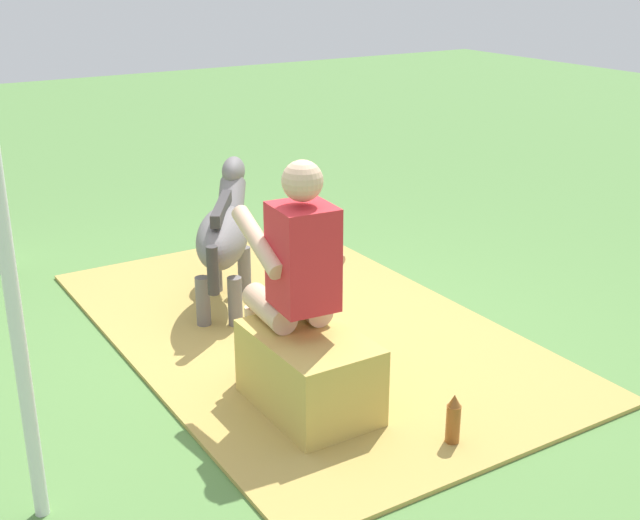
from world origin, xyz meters
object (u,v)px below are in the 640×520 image
pony_standing (224,232)px  tent_pole_left (5,247)px  hay_bale (309,374)px  person_seated (294,272)px  soda_bottle (453,421)px

pony_standing → tent_pole_left: tent_pole_left is taller
hay_bale → pony_standing: size_ratio=0.61×
person_seated → soda_bottle: 1.07m
soda_bottle → pony_standing: bearing=4.5°
pony_standing → tent_pole_left: (-1.59, 1.63, 0.68)m
hay_bale → tent_pole_left: (-0.12, 1.38, 0.98)m
tent_pole_left → person_seated: bearing=-78.7°
pony_standing → tent_pole_left: bearing=134.2°
person_seated → soda_bottle: bearing=-153.1°
hay_bale → pony_standing: pony_standing is taller
hay_bale → soda_bottle: hay_bale is taller
soda_bottle → tent_pole_left: tent_pole_left is taller
soda_bottle → person_seated: bearing=26.9°
person_seated → soda_bottle: person_seated is taller
pony_standing → tent_pole_left: 2.38m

